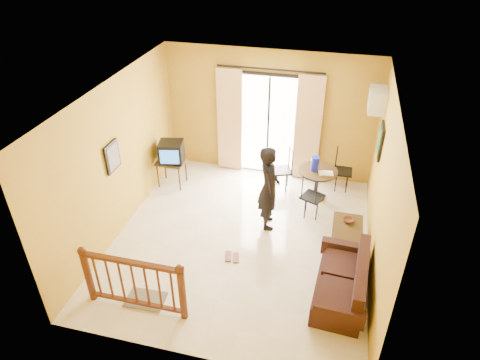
% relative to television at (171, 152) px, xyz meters
% --- Properties ---
extents(ground, '(5.00, 5.00, 0.00)m').
position_rel_television_xyz_m(ground, '(1.87, -1.45, -0.81)').
color(ground, beige).
rests_on(ground, ground).
extents(room_shell, '(5.00, 5.00, 5.00)m').
position_rel_television_xyz_m(room_shell, '(1.87, -1.45, 0.90)').
color(room_shell, white).
rests_on(room_shell, ground).
extents(balcony_door, '(2.25, 0.14, 2.46)m').
position_rel_television_xyz_m(balcony_door, '(1.87, 0.98, 0.38)').
color(balcony_door, black).
rests_on(balcony_door, ground).
extents(tv_table, '(0.59, 0.49, 0.59)m').
position_rel_television_xyz_m(tv_table, '(-0.03, 0.00, -0.30)').
color(tv_table, black).
rests_on(tv_table, ground).
extents(television, '(0.57, 0.53, 0.44)m').
position_rel_television_xyz_m(television, '(0.00, 0.00, 0.00)').
color(television, black).
rests_on(television, tv_table).
extents(picture_left, '(0.05, 0.42, 0.52)m').
position_rel_television_xyz_m(picture_left, '(-0.35, -1.65, 0.74)').
color(picture_left, black).
rests_on(picture_left, room_shell).
extents(dining_table, '(0.80, 0.80, 0.67)m').
position_rel_television_xyz_m(dining_table, '(3.05, 0.23, -0.28)').
color(dining_table, black).
rests_on(dining_table, ground).
extents(water_jug, '(0.16, 0.16, 0.30)m').
position_rel_television_xyz_m(water_jug, '(2.98, 0.22, 0.01)').
color(water_jug, '#141DC2').
rests_on(water_jug, dining_table).
extents(serving_tray, '(0.31, 0.23, 0.02)m').
position_rel_television_xyz_m(serving_tray, '(3.21, 0.13, -0.13)').
color(serving_tray, '#F2E6CE').
rests_on(serving_tray, dining_table).
extents(dining_chairs, '(1.71, 1.56, 0.95)m').
position_rel_television_xyz_m(dining_chairs, '(2.96, 0.22, -0.81)').
color(dining_chairs, black).
rests_on(dining_chairs, ground).
extents(air_conditioner, '(0.31, 0.60, 0.40)m').
position_rel_television_xyz_m(air_conditioner, '(3.96, 0.50, 1.34)').
color(air_conditioner, white).
rests_on(air_conditioner, room_shell).
extents(botanical_print, '(0.05, 0.50, 0.60)m').
position_rel_television_xyz_m(botanical_print, '(4.09, -0.15, 0.84)').
color(botanical_print, black).
rests_on(botanical_print, room_shell).
extents(coffee_table, '(0.52, 0.93, 0.41)m').
position_rel_television_xyz_m(coffee_table, '(3.72, -1.20, -0.53)').
color(coffee_table, black).
rests_on(coffee_table, ground).
extents(bowl, '(0.22, 0.22, 0.06)m').
position_rel_television_xyz_m(bowl, '(3.72, -0.99, -0.36)').
color(bowl, '#582D1E').
rests_on(bowl, coffee_table).
extents(sofa, '(0.80, 1.58, 0.74)m').
position_rel_television_xyz_m(sofa, '(3.72, -2.40, -0.53)').
color(sofa, black).
rests_on(sofa, ground).
extents(standing_person, '(0.55, 0.69, 1.66)m').
position_rel_television_xyz_m(standing_person, '(2.25, -0.89, 0.03)').
color(standing_person, black).
rests_on(standing_person, ground).
extents(stair_balustrade, '(1.63, 0.13, 1.04)m').
position_rel_television_xyz_m(stair_balustrade, '(0.72, -3.35, -0.24)').
color(stair_balustrade, '#471E0F').
rests_on(stair_balustrade, ground).
extents(doormat, '(0.62, 0.43, 0.02)m').
position_rel_television_xyz_m(doormat, '(0.77, -3.19, -0.80)').
color(doormat, '#635C4F').
rests_on(doormat, ground).
extents(sandals, '(0.30, 0.27, 0.03)m').
position_rel_television_xyz_m(sandals, '(1.83, -1.96, -0.79)').
color(sandals, '#582D1E').
rests_on(sandals, ground).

